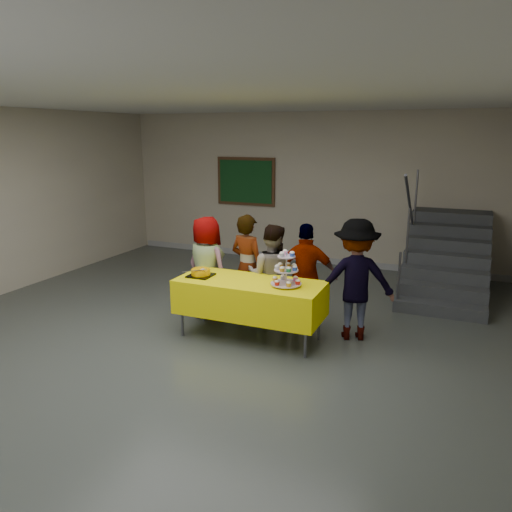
{
  "coord_description": "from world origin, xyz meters",
  "views": [
    {
      "loc": [
        2.93,
        -4.64,
        2.59
      ],
      "look_at": [
        0.49,
        1.09,
        1.05
      ],
      "focal_mm": 35.0,
      "sensor_mm": 36.0,
      "label": 1
    }
  ],
  "objects_px": {
    "schoolchild_c": "(272,275)",
    "schoolchild_e": "(355,280)",
    "cupcake_stand": "(286,272)",
    "schoolchild_a": "(207,267)",
    "schoolchild_b": "(247,267)",
    "bear_cake": "(201,272)",
    "staircase": "(447,261)",
    "schoolchild_d": "(306,276)",
    "noticeboard": "(246,181)",
    "bake_table": "(250,297)"
  },
  "relations": [
    {
      "from": "cupcake_stand",
      "to": "schoolchild_a",
      "type": "bearing_deg",
      "value": 159.32
    },
    {
      "from": "schoolchild_d",
      "to": "noticeboard",
      "type": "xyz_separation_m",
      "value": [
        -2.41,
        3.38,
        0.88
      ]
    },
    {
      "from": "noticeboard",
      "to": "bake_table",
      "type": "bearing_deg",
      "value": -65.2
    },
    {
      "from": "noticeboard",
      "to": "schoolchild_d",
      "type": "bearing_deg",
      "value": -54.48
    },
    {
      "from": "cupcake_stand",
      "to": "schoolchild_e",
      "type": "relative_size",
      "value": 0.28
    },
    {
      "from": "cupcake_stand",
      "to": "noticeboard",
      "type": "xyz_separation_m",
      "value": [
        -2.37,
        4.09,
        0.66
      ]
    },
    {
      "from": "schoolchild_b",
      "to": "noticeboard",
      "type": "xyz_separation_m",
      "value": [
        -1.55,
        3.4,
        0.85
      ]
    },
    {
      "from": "staircase",
      "to": "schoolchild_e",
      "type": "bearing_deg",
      "value": -110.12
    },
    {
      "from": "schoolchild_d",
      "to": "cupcake_stand",
      "type": "bearing_deg",
      "value": 73.36
    },
    {
      "from": "cupcake_stand",
      "to": "schoolchild_c",
      "type": "height_order",
      "value": "schoolchild_c"
    },
    {
      "from": "bear_cake",
      "to": "schoolchild_d",
      "type": "relative_size",
      "value": 0.25
    },
    {
      "from": "schoolchild_e",
      "to": "cupcake_stand",
      "type": "bearing_deg",
      "value": 18.27
    },
    {
      "from": "schoolchild_b",
      "to": "bear_cake",
      "type": "bearing_deg",
      "value": 79.82
    },
    {
      "from": "schoolchild_a",
      "to": "schoolchild_e",
      "type": "distance_m",
      "value": 2.12
    },
    {
      "from": "bear_cake",
      "to": "schoolchild_a",
      "type": "xyz_separation_m",
      "value": [
        -0.22,
        0.56,
        -0.1
      ]
    },
    {
      "from": "schoolchild_a",
      "to": "schoolchild_d",
      "type": "distance_m",
      "value": 1.44
    },
    {
      "from": "schoolchild_d",
      "to": "staircase",
      "type": "bearing_deg",
      "value": -137.09
    },
    {
      "from": "staircase",
      "to": "bake_table",
      "type": "bearing_deg",
      "value": -124.38
    },
    {
      "from": "schoolchild_c",
      "to": "schoolchild_d",
      "type": "relative_size",
      "value": 0.99
    },
    {
      "from": "cupcake_stand",
      "to": "schoolchild_a",
      "type": "distance_m",
      "value": 1.5
    },
    {
      "from": "noticeboard",
      "to": "cupcake_stand",
      "type": "bearing_deg",
      "value": -59.85
    },
    {
      "from": "schoolchild_a",
      "to": "staircase",
      "type": "height_order",
      "value": "staircase"
    },
    {
      "from": "schoolchild_b",
      "to": "schoolchild_a",
      "type": "bearing_deg",
      "value": 31.7
    },
    {
      "from": "schoolchild_c",
      "to": "staircase",
      "type": "distance_m",
      "value": 3.43
    },
    {
      "from": "cupcake_stand",
      "to": "schoolchild_c",
      "type": "xyz_separation_m",
      "value": [
        -0.42,
        0.57,
        -0.24
      ]
    },
    {
      "from": "schoolchild_e",
      "to": "schoolchild_c",
      "type": "bearing_deg",
      "value": -19.79
    },
    {
      "from": "bake_table",
      "to": "schoolchild_c",
      "type": "height_order",
      "value": "schoolchild_c"
    },
    {
      "from": "schoolchild_e",
      "to": "schoolchild_a",
      "type": "bearing_deg",
      "value": -18.13
    },
    {
      "from": "bear_cake",
      "to": "schoolchild_a",
      "type": "distance_m",
      "value": 0.61
    },
    {
      "from": "cupcake_stand",
      "to": "schoolchild_e",
      "type": "distance_m",
      "value": 0.94
    },
    {
      "from": "bear_cake",
      "to": "noticeboard",
      "type": "bearing_deg",
      "value": 106.26
    },
    {
      "from": "schoolchild_a",
      "to": "staircase",
      "type": "relative_size",
      "value": 0.61
    },
    {
      "from": "schoolchild_b",
      "to": "schoolchild_d",
      "type": "xyz_separation_m",
      "value": [
        0.86,
        0.02,
        -0.04
      ]
    },
    {
      "from": "bake_table",
      "to": "schoolchild_b",
      "type": "xyz_separation_m",
      "value": [
        -0.33,
        0.67,
        0.2
      ]
    },
    {
      "from": "cupcake_stand",
      "to": "schoolchild_e",
      "type": "bearing_deg",
      "value": 37.43
    },
    {
      "from": "schoolchild_b",
      "to": "noticeboard",
      "type": "relative_size",
      "value": 1.16
    },
    {
      "from": "schoolchild_c",
      "to": "staircase",
      "type": "height_order",
      "value": "staircase"
    },
    {
      "from": "cupcake_stand",
      "to": "bear_cake",
      "type": "xyz_separation_m",
      "value": [
        -1.17,
        -0.03,
        -0.11
      ]
    },
    {
      "from": "schoolchild_c",
      "to": "schoolchild_e",
      "type": "distance_m",
      "value": 1.15
    },
    {
      "from": "schoolchild_b",
      "to": "schoolchild_c",
      "type": "xyz_separation_m",
      "value": [
        0.41,
        -0.11,
        -0.05
      ]
    },
    {
      "from": "schoolchild_a",
      "to": "schoolchild_c",
      "type": "bearing_deg",
      "value": -160.31
    },
    {
      "from": "schoolchild_e",
      "to": "bake_table",
      "type": "bearing_deg",
      "value": 4.78
    },
    {
      "from": "bake_table",
      "to": "schoolchild_e",
      "type": "bearing_deg",
      "value": 23.94
    },
    {
      "from": "schoolchild_a",
      "to": "schoolchild_b",
      "type": "bearing_deg",
      "value": -147.05
    },
    {
      "from": "schoolchild_e",
      "to": "staircase",
      "type": "bearing_deg",
      "value": -129.28
    },
    {
      "from": "schoolchild_d",
      "to": "schoolchild_e",
      "type": "distance_m",
      "value": 0.71
    },
    {
      "from": "bear_cake",
      "to": "schoolchild_b",
      "type": "bearing_deg",
      "value": 64.38
    },
    {
      "from": "schoolchild_c",
      "to": "schoolchild_e",
      "type": "height_order",
      "value": "schoolchild_e"
    },
    {
      "from": "bake_table",
      "to": "schoolchild_c",
      "type": "relative_size",
      "value": 1.33
    },
    {
      "from": "schoolchild_a",
      "to": "schoolchild_c",
      "type": "distance_m",
      "value": 0.97
    }
  ]
}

